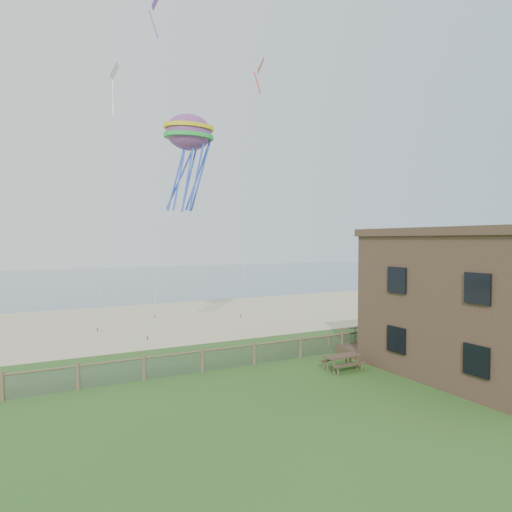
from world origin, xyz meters
name	(u,v)px	position (x,y,z in m)	size (l,w,h in m)	color
ground	(319,399)	(0.00, 0.00, 0.00)	(160.00, 160.00, 0.00)	#2E5B1F
sand_beach	(168,319)	(0.00, 22.00, 0.00)	(72.00, 20.00, 0.02)	#C8B891
ocean	(93,280)	(0.00, 66.00, 0.00)	(160.00, 68.00, 0.02)	slate
chainlink_fence	(254,355)	(0.00, 6.00, 0.55)	(36.20, 0.20, 1.25)	brown
motel_deck	(436,340)	(13.00, 5.00, 0.25)	(15.00, 2.00, 0.50)	brown
picnic_table	(342,362)	(3.66, 3.03, 0.42)	(1.98, 1.49, 0.83)	brown
octopus_kite	(189,160)	(-1.57, 11.95, 11.92)	(3.25, 2.30, 6.69)	red
kite_white	(114,85)	(-5.48, 15.55, 17.07)	(1.03, 0.70, 2.89)	white
kite_purple	(156,14)	(-1.65, 19.26, 24.13)	(1.14, 0.70, 3.09)	purple
kite_red	(261,74)	(5.79, 16.01, 19.78)	(1.09, 0.70, 2.50)	red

